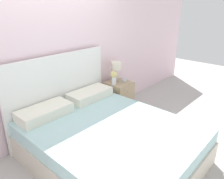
{
  "coord_description": "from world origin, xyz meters",
  "views": [
    {
      "loc": [
        -1.77,
        -2.71,
        1.97
      ],
      "look_at": [
        0.58,
        -0.59,
        0.72
      ],
      "focal_mm": 35.0,
      "sensor_mm": 36.0,
      "label": 1
    }
  ],
  "objects_px": {
    "alarm_clock": "(124,80)",
    "bed": "(105,138)",
    "table_lamp": "(116,67)",
    "nightstand": "(118,97)",
    "flower_vase": "(114,77)"
  },
  "relations": [
    {
      "from": "alarm_clock",
      "to": "bed",
      "type": "bearing_deg",
      "value": -150.56
    },
    {
      "from": "bed",
      "to": "table_lamp",
      "type": "distance_m",
      "value": 1.58
    },
    {
      "from": "nightstand",
      "to": "flower_vase",
      "type": "xyz_separation_m",
      "value": [
        -0.15,
        -0.02,
        0.45
      ]
    },
    {
      "from": "table_lamp",
      "to": "flower_vase",
      "type": "distance_m",
      "value": 0.26
    },
    {
      "from": "nightstand",
      "to": "flower_vase",
      "type": "height_order",
      "value": "flower_vase"
    },
    {
      "from": "nightstand",
      "to": "alarm_clock",
      "type": "xyz_separation_m",
      "value": [
        0.09,
        -0.06,
        0.33
      ]
    },
    {
      "from": "nightstand",
      "to": "bed",
      "type": "bearing_deg",
      "value": -146.71
    },
    {
      "from": "table_lamp",
      "to": "flower_vase",
      "type": "bearing_deg",
      "value": -148.29
    },
    {
      "from": "nightstand",
      "to": "flower_vase",
      "type": "bearing_deg",
      "value": -173.21
    },
    {
      "from": "nightstand",
      "to": "alarm_clock",
      "type": "bearing_deg",
      "value": -31.46
    },
    {
      "from": "table_lamp",
      "to": "alarm_clock",
      "type": "bearing_deg",
      "value": -72.14
    },
    {
      "from": "table_lamp",
      "to": "flower_vase",
      "type": "xyz_separation_m",
      "value": [
        -0.19,
        -0.12,
        -0.12
      ]
    },
    {
      "from": "table_lamp",
      "to": "alarm_clock",
      "type": "xyz_separation_m",
      "value": [
        0.05,
        -0.16,
        -0.25
      ]
    },
    {
      "from": "bed",
      "to": "nightstand",
      "type": "bearing_deg",
      "value": 33.29
    },
    {
      "from": "nightstand",
      "to": "alarm_clock",
      "type": "height_order",
      "value": "alarm_clock"
    }
  ]
}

